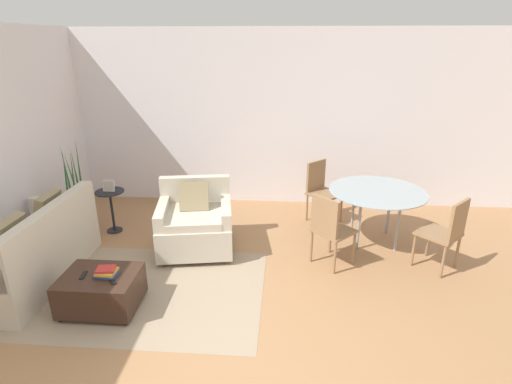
# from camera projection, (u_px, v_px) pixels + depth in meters

# --- Properties ---
(ground_plane) EXTENTS (20.00, 20.00, 0.00)m
(ground_plane) POSITION_uv_depth(u_px,v_px,m) (212.00, 360.00, 3.40)
(ground_plane) COLOR #A3754C
(wall_back) EXTENTS (12.00, 0.06, 2.75)m
(wall_back) POSITION_uv_depth(u_px,v_px,m) (249.00, 120.00, 6.34)
(wall_back) COLOR white
(wall_back) RESTS_ON ground_plane
(area_rug) EXTENTS (2.52, 1.79, 0.01)m
(area_rug) POSITION_uv_depth(u_px,v_px,m) (147.00, 290.00, 4.36)
(area_rug) COLOR gray
(area_rug) RESTS_ON ground_plane
(couch) EXTENTS (0.87, 1.74, 0.90)m
(couch) POSITION_uv_depth(u_px,v_px,m) (32.00, 255.00, 4.47)
(couch) COLOR beige
(couch) RESTS_ON ground_plane
(armchair) EXTENTS (1.04, 1.01, 0.90)m
(armchair) POSITION_uv_depth(u_px,v_px,m) (195.00, 224.00, 5.10)
(armchair) COLOR beige
(armchair) RESTS_ON ground_plane
(ottoman) EXTENTS (0.74, 0.58, 0.38)m
(ottoman) POSITION_uv_depth(u_px,v_px,m) (101.00, 290.00, 4.01)
(ottoman) COLOR #382319
(ottoman) RESTS_ON ground_plane
(book_stack) EXTENTS (0.23, 0.18, 0.08)m
(book_stack) POSITION_uv_depth(u_px,v_px,m) (106.00, 272.00, 3.93)
(book_stack) COLOR #2D478C
(book_stack) RESTS_ON ottoman
(tv_remote_primary) EXTENTS (0.14, 0.14, 0.01)m
(tv_remote_primary) POSITION_uv_depth(u_px,v_px,m) (112.00, 281.00, 3.85)
(tv_remote_primary) COLOR black
(tv_remote_primary) RESTS_ON ottoman
(tv_remote_secondary) EXTENTS (0.06, 0.15, 0.01)m
(tv_remote_secondary) POSITION_uv_depth(u_px,v_px,m) (83.00, 275.00, 3.94)
(tv_remote_secondary) COLOR black
(tv_remote_secondary) RESTS_ON ottoman
(potted_plant) EXTENTS (0.40, 0.40, 1.30)m
(potted_plant) POSITION_uv_depth(u_px,v_px,m) (79.00, 211.00, 5.72)
(potted_plant) COLOR maroon
(potted_plant) RESTS_ON ground_plane
(side_table) EXTENTS (0.39, 0.39, 0.61)m
(side_table) POSITION_uv_depth(u_px,v_px,m) (111.00, 204.00, 5.56)
(side_table) COLOR black
(side_table) RESTS_ON ground_plane
(picture_frame) EXTENTS (0.16, 0.06, 0.16)m
(picture_frame) POSITION_uv_depth(u_px,v_px,m) (109.00, 186.00, 5.47)
(picture_frame) COLOR silver
(picture_frame) RESTS_ON side_table
(dining_table) EXTENTS (1.25, 1.25, 0.73)m
(dining_table) POSITION_uv_depth(u_px,v_px,m) (377.00, 195.00, 5.19)
(dining_table) COLOR #99A8AD
(dining_table) RESTS_ON ground_plane
(dining_chair_near_left) EXTENTS (0.59, 0.59, 0.90)m
(dining_chair_near_left) POSITION_uv_depth(u_px,v_px,m) (329.00, 226.00, 4.67)
(dining_chair_near_left) COLOR #93704C
(dining_chair_near_left) RESTS_ON ground_plane
(dining_chair_near_right) EXTENTS (0.59, 0.59, 0.90)m
(dining_chair_near_right) POSITION_uv_depth(u_px,v_px,m) (447.00, 230.00, 4.57)
(dining_chair_near_right) COLOR #93704C
(dining_chair_near_right) RESTS_ON ground_plane
(dining_chair_far_left) EXTENTS (0.59, 0.59, 0.90)m
(dining_chair_far_left) POSITION_uv_depth(u_px,v_px,m) (321.00, 187.00, 5.91)
(dining_chair_far_left) COLOR #93704C
(dining_chair_far_left) RESTS_ON ground_plane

